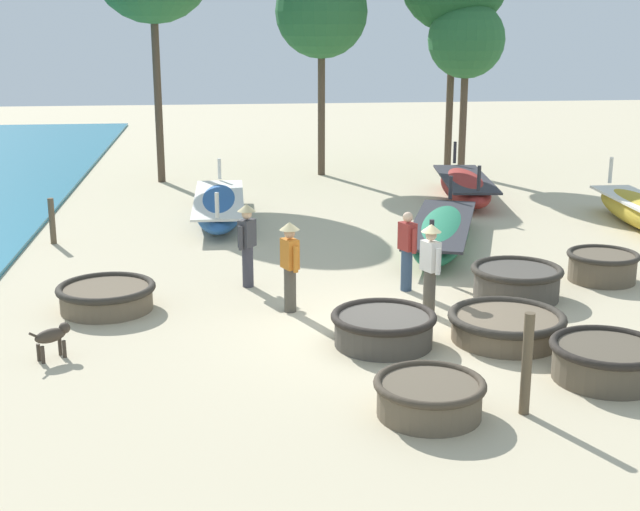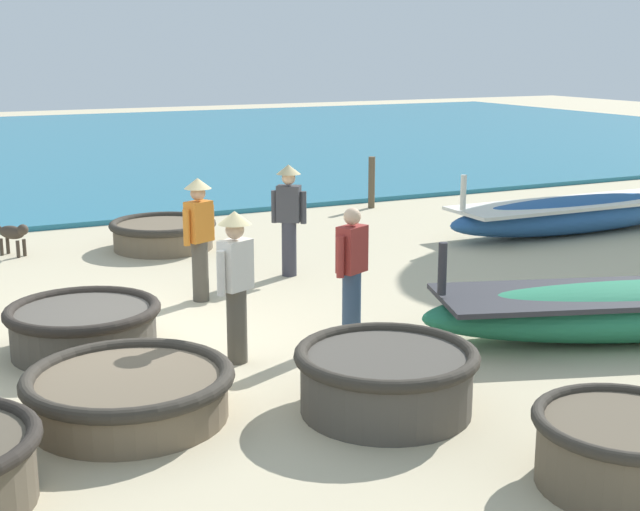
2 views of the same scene
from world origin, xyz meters
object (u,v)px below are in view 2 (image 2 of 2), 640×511
dog (14,234)px  mooring_post_inland (372,182)px  fisherman_hauling (236,277)px  coracle_front_right (624,448)px  fisherman_with_hat (199,231)px  fisherman_standing_right (289,213)px  long_boat_blue_hull (577,213)px  coracle_far_left (163,233)px  coracle_center (129,392)px  coracle_front_left (84,326)px  coracle_upturned (386,377)px  fisherman_by_coracle (352,271)px

dog → mooring_post_inland: size_ratio=0.53×
fisherman_hauling → dog: bearing=-166.9°
coracle_front_right → fisherman_with_hat: size_ratio=0.86×
fisherman_hauling → fisherman_with_hat: bearing=170.4°
coracle_front_right → dog: (-10.28, -3.15, 0.05)m
fisherman_with_hat → fisherman_standing_right: bearing=113.8°
long_boat_blue_hull → coracle_far_left: bearing=-105.6°
coracle_far_left → long_boat_blue_hull: bearing=74.4°
coracle_front_right → fisherman_standing_right: 7.18m
coracle_front_right → fisherman_with_hat: 6.58m
coracle_far_left → coracle_front_right: size_ratio=1.25×
coracle_far_left → fisherman_standing_right: size_ratio=1.08×
coracle_front_right → coracle_center: bearing=-133.7°
coracle_center → fisherman_standing_right: size_ratio=1.17×
coracle_front_left → fisherman_standing_right: bearing=121.2°
coracle_far_left → long_boat_blue_hull: 7.52m
coracle_far_left → long_boat_blue_hull: long_boat_blue_hull is taller
coracle_front_left → dog: bearing=-179.5°
coracle_upturned → dog: size_ratio=3.03×
coracle_front_right → fisherman_hauling: (-3.96, -1.68, 0.64)m
dog → long_boat_blue_hull: bearing=75.1°
coracle_upturned → mooring_post_inland: 10.84m
long_boat_blue_hull → fisherman_standing_right: bearing=-84.5°
coracle_front_right → fisherman_hauling: fisherman_hauling is taller
coracle_front_left → coracle_center: coracle_front_left is taller
coracle_center → fisherman_with_hat: 3.98m
long_boat_blue_hull → mooring_post_inland: size_ratio=5.08×
mooring_post_inland → fisherman_by_coracle: bearing=-30.9°
long_boat_blue_hull → fisherman_hauling: (3.77, -8.12, 0.61)m
coracle_upturned → fisherman_hauling: fisherman_hauling is taller
coracle_front_right → fisherman_standing_right: (-7.14, 0.37, 0.64)m
fisherman_hauling → fisherman_by_coracle: bearing=94.5°
coracle_upturned → coracle_center: bearing=-111.9°
coracle_upturned → dog: (-8.19, -2.24, 0.04)m
coracle_far_left → coracle_center: coracle_far_left is taller
coracle_center → coracle_front_right: bearing=46.3°
coracle_upturned → fisherman_standing_right: fisherman_standing_right is taller
coracle_upturned → fisherman_hauling: bearing=-157.5°
coracle_front_left → fisherman_by_coracle: size_ratio=1.10×
fisherman_hauling → coracle_center: bearing=-55.6°
coracle_upturned → fisherman_by_coracle: bearing=160.8°
coracle_center → fisherman_hauling: (-0.98, 1.43, 0.70)m
long_boat_blue_hull → mooring_post_inland: (-3.88, -2.16, 0.19)m
coracle_front_right → coracle_upturned: bearing=-156.5°
coracle_far_left → fisherman_standing_right: (2.61, 1.17, 0.69)m
dog → coracle_front_right: bearing=17.0°
coracle_front_left → dog: coracle_front_left is taller
fisherman_by_coracle → fisherman_standing_right: 3.13m
coracle_front_left → coracle_far_left: size_ratio=0.96×
dog → mooring_post_inland: 7.55m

